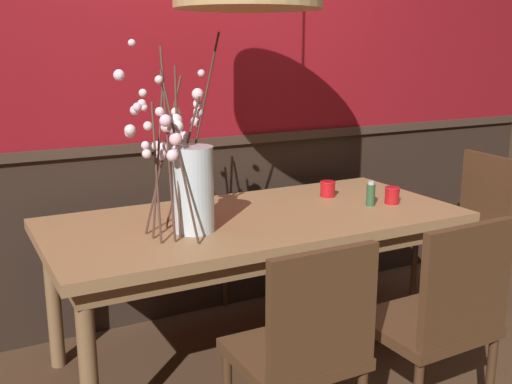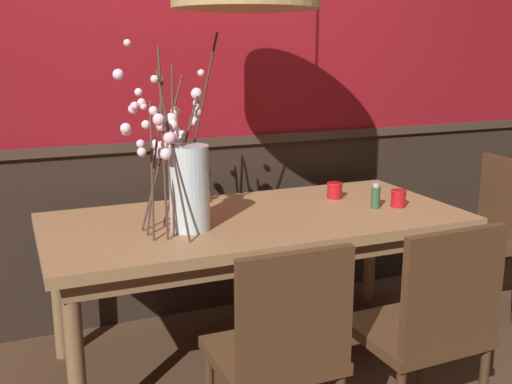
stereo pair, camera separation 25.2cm
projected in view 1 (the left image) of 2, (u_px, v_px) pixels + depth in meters
name	position (u px, v px, depth m)	size (l,w,h in m)	color
ground_plane	(256.00, 356.00, 3.07)	(24.00, 24.00, 0.00)	#4C3321
back_wall	(198.00, 83.00, 3.36)	(5.00, 0.14, 2.68)	#2D2119
dining_table	(256.00, 232.00, 2.92)	(1.99, 0.92, 0.74)	#997047
chair_head_east_end	(470.00, 224.00, 3.56)	(0.43, 0.46, 0.92)	#4C301C
chair_far_side_right	(237.00, 213.00, 3.85)	(0.45, 0.46, 0.88)	#4C301C
chair_near_side_left	(304.00, 348.00, 2.09)	(0.43, 0.40, 0.91)	#4C301C
chair_near_side_right	(440.00, 316.00, 2.34)	(0.46, 0.43, 0.91)	#4C301C
vase_with_blossoms	(188.00, 181.00, 2.61)	(0.45, 0.46, 0.85)	silver
candle_holder_nearer_center	(392.00, 195.00, 3.12)	(0.08, 0.08, 0.09)	red
candle_holder_nearer_edge	(328.00, 189.00, 3.26)	(0.08, 0.08, 0.08)	red
condiment_bottle	(371.00, 194.00, 3.07)	(0.04, 0.04, 0.13)	#2D5633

